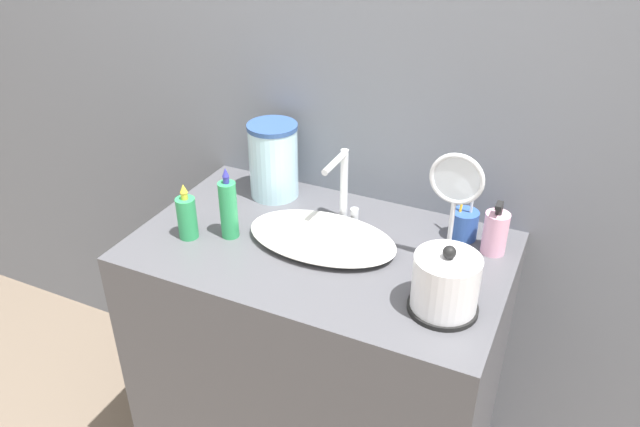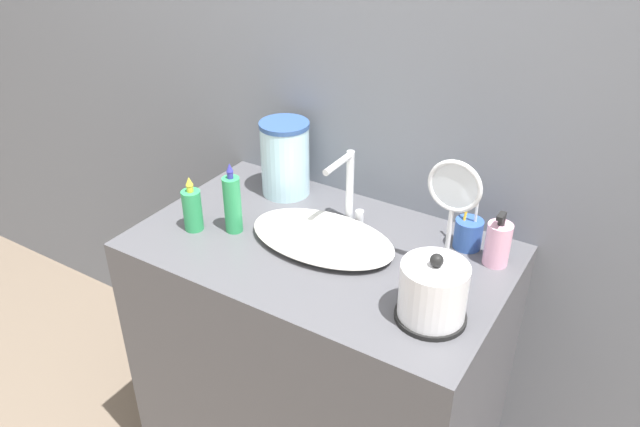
{
  "view_description": "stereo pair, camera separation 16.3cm",
  "coord_description": "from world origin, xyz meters",
  "views": [
    {
      "loc": [
        0.6,
        -0.97,
        1.81
      ],
      "look_at": [
        -0.0,
        0.31,
        0.98
      ],
      "focal_mm": 35.0,
      "sensor_mm": 36.0,
      "label": 1
    },
    {
      "loc": [
        0.74,
        -0.89,
        1.81
      ],
      "look_at": [
        -0.0,
        0.31,
        0.98
      ],
      "focal_mm": 35.0,
      "sensor_mm": 36.0,
      "label": 2
    }
  ],
  "objects": [
    {
      "name": "vanity_mirror",
      "position": [
        0.33,
        0.37,
        1.07
      ],
      "size": [
        0.14,
        0.09,
        0.31
      ],
      "color": "silver",
      "rests_on": "vanity_counter"
    },
    {
      "name": "wall_back",
      "position": [
        0.0,
        0.63,
        1.3
      ],
      "size": [
        6.0,
        0.04,
        2.6
      ],
      "color": "slate",
      "rests_on": "ground_plane"
    },
    {
      "name": "lotion_bottle",
      "position": [
        0.43,
        0.47,
        0.94
      ],
      "size": [
        0.06,
        0.06,
        0.15
      ],
      "color": "#EAA8C6",
      "rests_on": "vanity_counter"
    },
    {
      "name": "toothbrush_cup",
      "position": [
        0.34,
        0.51,
        0.93
      ],
      "size": [
        0.08,
        0.08,
        0.21
      ],
      "color": "#2D519E",
      "rests_on": "vanity_counter"
    },
    {
      "name": "sink_basin",
      "position": [
        -0.0,
        0.32,
        0.9
      ],
      "size": [
        0.42,
        0.25,
        0.04
      ],
      "color": "silver",
      "rests_on": "vanity_counter"
    },
    {
      "name": "shampoo_bottle",
      "position": [
        -0.35,
        0.19,
        0.95
      ],
      "size": [
        0.05,
        0.05,
        0.16
      ],
      "color": "#2D9956",
      "rests_on": "vanity_counter"
    },
    {
      "name": "vanity_counter",
      "position": [
        0.0,
        0.31,
        0.44
      ],
      "size": [
        1.01,
        0.61,
        0.88
      ],
      "color": "#4C4C51",
      "rests_on": "ground_plane"
    },
    {
      "name": "mouthwash_bottle",
      "position": [
        -0.25,
        0.24,
        0.97
      ],
      "size": [
        0.05,
        0.05,
        0.21
      ],
      "color": "#2D9956",
      "rests_on": "vanity_counter"
    },
    {
      "name": "water_pitcher",
      "position": [
        -0.25,
        0.51,
        1.0
      ],
      "size": [
        0.15,
        0.15,
        0.23
      ],
      "color": "#B2DBEA",
      "rests_on": "vanity_counter"
    },
    {
      "name": "electric_kettle",
      "position": [
        0.37,
        0.18,
        0.95
      ],
      "size": [
        0.17,
        0.17,
        0.18
      ],
      "color": "black",
      "rests_on": "vanity_counter"
    },
    {
      "name": "faucet",
      "position": [
        0.0,
        0.45,
        1.0
      ],
      "size": [
        0.06,
        0.14,
        0.22
      ],
      "color": "silver",
      "rests_on": "vanity_counter"
    }
  ]
}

